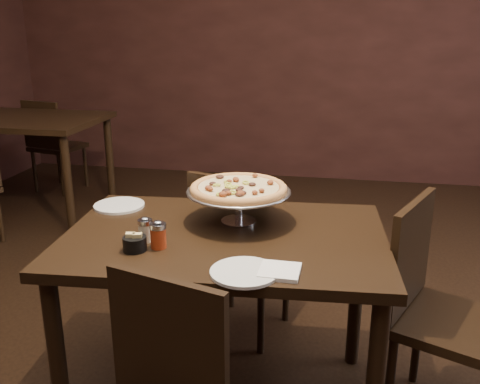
# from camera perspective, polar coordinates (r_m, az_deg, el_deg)

# --- Properties ---
(room) EXTENTS (6.04, 7.04, 2.84)m
(room) POSITION_cam_1_polar(r_m,az_deg,el_deg) (1.88, 2.81, 13.68)
(room) COLOR black
(room) RESTS_ON ground
(dining_table) EXTENTS (1.27, 0.90, 0.76)m
(dining_table) POSITION_cam_1_polar(r_m,az_deg,el_deg) (2.08, -1.62, -7.04)
(dining_table) COLOR black
(dining_table) RESTS_ON ground
(background_table) EXTENTS (1.29, 0.86, 0.81)m
(background_table) POSITION_cam_1_polar(r_m,az_deg,el_deg) (4.64, -22.47, 6.08)
(background_table) COLOR black
(background_table) RESTS_ON ground
(pizza_stand) EXTENTS (0.42, 0.42, 0.17)m
(pizza_stand) POSITION_cam_1_polar(r_m,az_deg,el_deg) (2.11, -0.16, 0.33)
(pizza_stand) COLOR #B1B1B8
(pizza_stand) RESTS_ON dining_table
(parmesan_shaker) EXTENTS (0.05, 0.05, 0.09)m
(parmesan_shaker) POSITION_cam_1_polar(r_m,az_deg,el_deg) (1.99, -10.07, -3.99)
(parmesan_shaker) COLOR beige
(parmesan_shaker) RESTS_ON dining_table
(pepper_flake_shaker) EXTENTS (0.06, 0.06, 0.10)m
(pepper_flake_shaker) POSITION_cam_1_polar(r_m,az_deg,el_deg) (1.93, -8.71, -4.55)
(pepper_flake_shaker) COLOR maroon
(pepper_flake_shaker) RESTS_ON dining_table
(packet_caddy) EXTENTS (0.08, 0.08, 0.07)m
(packet_caddy) POSITION_cam_1_polar(r_m,az_deg,el_deg) (1.93, -11.18, -5.37)
(packet_caddy) COLOR black
(packet_caddy) RESTS_ON dining_table
(napkin_stack) EXTENTS (0.13, 0.13, 0.01)m
(napkin_stack) POSITION_cam_1_polar(r_m,az_deg,el_deg) (1.74, 4.25, -8.41)
(napkin_stack) COLOR white
(napkin_stack) RESTS_ON dining_table
(plate_left) EXTENTS (0.22, 0.22, 0.01)m
(plate_left) POSITION_cam_1_polar(r_m,az_deg,el_deg) (2.39, -12.76, -1.41)
(plate_left) COLOR white
(plate_left) RESTS_ON dining_table
(plate_near) EXTENTS (0.22, 0.22, 0.01)m
(plate_near) POSITION_cam_1_polar(r_m,az_deg,el_deg) (1.73, 0.47, -8.55)
(plate_near) COLOR white
(plate_near) RESTS_ON dining_table
(serving_spatula) EXTENTS (0.14, 0.14, 0.02)m
(serving_spatula) POSITION_cam_1_polar(r_m,az_deg,el_deg) (2.00, -0.12, -0.77)
(serving_spatula) COLOR #B1B1B8
(serving_spatula) RESTS_ON pizza_stand
(chair_far) EXTENTS (0.50, 0.50, 0.87)m
(chair_far) POSITION_cam_1_polar(r_m,az_deg,el_deg) (2.62, -0.14, -6.08)
(chair_far) COLOR black
(chair_far) RESTS_ON ground
(chair_side) EXTENTS (0.55, 0.55, 0.89)m
(chair_side) POSITION_cam_1_polar(r_m,az_deg,el_deg) (2.24, 20.20, -11.30)
(chair_side) COLOR black
(chair_side) RESTS_ON ground
(bg_chair_far) EXTENTS (0.48, 0.48, 0.86)m
(bg_chair_far) POSITION_cam_1_polar(r_m,az_deg,el_deg) (5.24, -19.39, 5.04)
(bg_chair_far) COLOR black
(bg_chair_far) RESTS_ON ground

